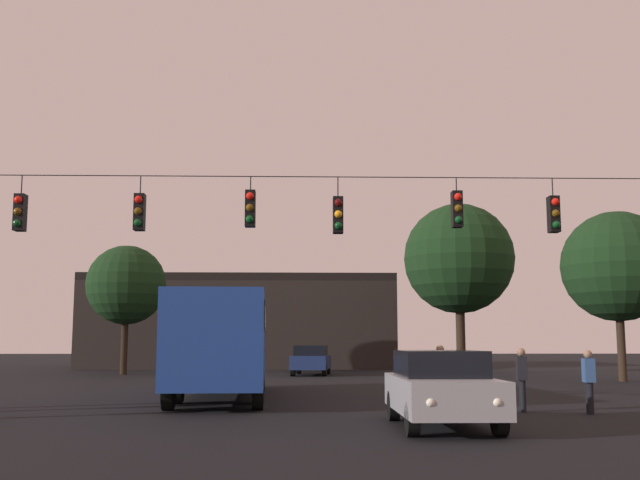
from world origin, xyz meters
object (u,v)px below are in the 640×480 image
at_px(car_near_right, 441,387).
at_px(pedestrian_crossing_right, 589,378).
at_px(pedestrian_trailing, 522,376).
at_px(city_bus, 224,336).
at_px(tree_right_far, 126,285).
at_px(car_far_left, 311,359).
at_px(tree_left_silhouette, 617,266).
at_px(tree_behind_building, 459,259).
at_px(pedestrian_near_bus, 441,372).

bearing_deg(car_near_right, pedestrian_crossing_right, 34.15).
xyz_separation_m(car_near_right, pedestrian_trailing, (2.62, 3.37, 0.07)).
bearing_deg(pedestrian_trailing, city_bus, 148.06).
distance_m(city_bus, pedestrian_crossing_right, 10.76).
bearing_deg(tree_right_far, pedestrian_trailing, -56.17).
distance_m(car_far_left, tree_right_far, 10.66).
bearing_deg(tree_left_silhouette, pedestrian_crossing_right, -115.67).
height_order(pedestrian_crossing_right, tree_behind_building, tree_behind_building).
relative_size(pedestrian_crossing_right, pedestrian_trailing, 0.97).
xyz_separation_m(pedestrian_crossing_right, pedestrian_trailing, (-1.42, 0.63, 0.03)).
xyz_separation_m(city_bus, tree_behind_building, (11.07, 17.67, 4.37)).
bearing_deg(tree_right_far, pedestrian_near_bus, -57.10).
bearing_deg(city_bus, car_near_right, -57.87).
distance_m(pedestrian_crossing_right, tree_left_silhouette, 16.90).
distance_m(pedestrian_trailing, tree_behind_building, 23.39).
relative_size(tree_left_silhouette, tree_right_far, 1.09).
bearing_deg(tree_right_far, tree_behind_building, 1.74).
bearing_deg(car_far_left, pedestrian_near_bus, -80.61).
distance_m(car_far_left, pedestrian_trailing, 21.60).
bearing_deg(pedestrian_trailing, tree_behind_building, 81.70).
bearing_deg(tree_behind_building, car_near_right, -102.85).
height_order(tree_left_silhouette, tree_behind_building, tree_behind_building).
relative_size(pedestrian_near_bus, tree_behind_building, 0.17).
bearing_deg(pedestrian_near_bus, pedestrian_trailing, -46.95).
xyz_separation_m(city_bus, pedestrian_trailing, (7.78, -4.85, -1.00)).
height_order(pedestrian_trailing, tree_right_far, tree_right_far).
xyz_separation_m(city_bus, pedestrian_crossing_right, (9.20, -5.48, -1.03)).
relative_size(tree_left_silhouette, tree_behind_building, 0.80).
bearing_deg(city_bus, pedestrian_trailing, -31.94).
relative_size(car_near_right, pedestrian_near_bus, 2.70).
bearing_deg(city_bus, tree_right_far, 112.09).
distance_m(pedestrian_near_bus, tree_left_silhouette, 16.52).
bearing_deg(city_bus, car_far_left, 79.75).
xyz_separation_m(pedestrian_near_bus, tree_left_silhouette, (10.19, 12.35, 4.09)).
height_order(car_far_left, pedestrian_near_bus, pedestrian_near_bus).
relative_size(pedestrian_trailing, tree_behind_building, 0.17).
bearing_deg(car_near_right, pedestrian_near_bus, 79.56).
relative_size(car_near_right, tree_left_silhouette, 0.58).
height_order(tree_behind_building, tree_right_far, tree_behind_building).
relative_size(pedestrian_crossing_right, pedestrian_near_bus, 0.93).
relative_size(car_near_right, tree_right_far, 0.64).
height_order(tree_left_silhouette, tree_right_far, tree_left_silhouette).
relative_size(car_near_right, tree_behind_building, 0.47).
bearing_deg(car_far_left, tree_behind_building, 10.30).
bearing_deg(tree_behind_building, tree_left_silhouette, -58.05).
xyz_separation_m(tree_left_silhouette, tree_behind_building, (-5.23, 8.38, 1.24)).
relative_size(city_bus, car_far_left, 2.48).
distance_m(city_bus, tree_left_silhouette, 19.02).
bearing_deg(pedestrian_crossing_right, city_bus, 149.23).
distance_m(car_near_right, car_far_left, 24.51).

